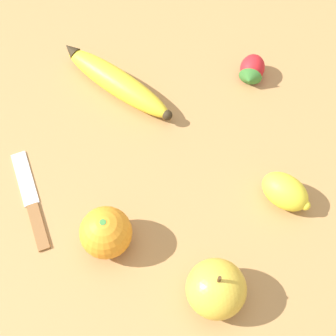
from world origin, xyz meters
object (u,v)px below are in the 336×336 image
at_px(banana, 116,82).
at_px(apple, 216,289).
at_px(orange, 106,233).
at_px(lemon, 285,192).
at_px(strawberry, 252,70).
at_px(paring_knife, 31,202).

relative_size(banana, apple, 2.81).
distance_m(orange, lemon, 0.26).
distance_m(banana, lemon, 0.32).
bearing_deg(strawberry, paring_knife, -39.20).
relative_size(lemon, paring_knife, 0.57).
bearing_deg(orange, banana, 28.53).
bearing_deg(lemon, orange, 132.86).
bearing_deg(paring_knife, orange, -48.98).
xyz_separation_m(strawberry, lemon, (-0.19, -0.13, 0.00)).
distance_m(banana, strawberry, 0.23).
relative_size(banana, lemon, 2.90).
height_order(banana, orange, orange).
bearing_deg(orange, paring_knife, 90.51).
distance_m(strawberry, paring_knife, 0.41).
height_order(banana, apple, apple).
relative_size(banana, strawberry, 3.70).
bearing_deg(lemon, paring_knife, 118.89).
height_order(strawberry, paring_knife, strawberry).
height_order(banana, lemon, lemon).
xyz_separation_m(strawberry, apple, (-0.36, -0.10, 0.01)).
distance_m(strawberry, apple, 0.38).
distance_m(orange, paring_knife, 0.13).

